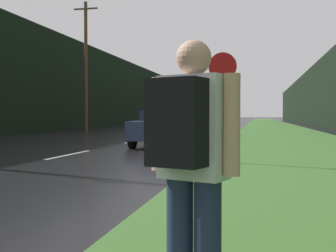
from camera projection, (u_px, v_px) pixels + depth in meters
grass_verge at (275, 129)px, 38.48m from camera, size 6.00×240.00×0.02m
lane_stripe_c at (69, 155)px, 12.94m from camera, size 0.12×3.00×0.01m
lane_stripe_d at (135, 141)px, 19.78m from camera, size 0.12×3.00×0.01m
treeline_far_side at (127, 95)px, 51.82m from camera, size 2.00×140.00×7.54m
treeline_near_side at (327, 93)px, 46.90m from camera, size 2.00×140.00×7.40m
utility_pole_far at (86, 65)px, 30.42m from camera, size 1.80×0.24×9.41m
stop_sign at (223, 95)px, 10.58m from camera, size 0.71×0.07×2.79m
hitchhiker_with_backpack at (190, 160)px, 2.43m from camera, size 0.55×0.49×1.65m
car_passing_near at (165, 128)px, 16.42m from camera, size 2.03×4.02×1.41m
car_passing_far at (198, 124)px, 25.43m from camera, size 1.89×4.45×1.38m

